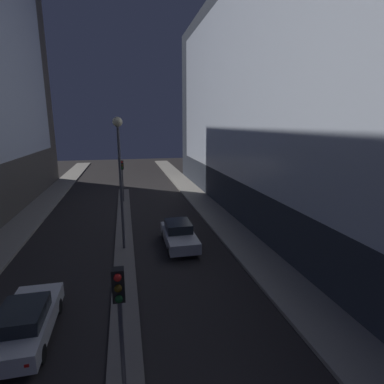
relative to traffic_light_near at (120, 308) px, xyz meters
The scene contains 7 objects.
building_right 22.23m from the traffic_light_near, 55.21° to the left, with size 6.01×42.23×20.02m.
median_strip 13.64m from the traffic_light_near, 90.00° to the left, with size 1.19×32.01×0.11m.
traffic_light_near is the anchor object (origin of this frame).
traffic_light_mid 23.36m from the traffic_light_near, 90.00° to the left, with size 0.32×0.42×4.20m.
street_lamp 11.60m from the traffic_light_near, 90.00° to the left, with size 0.58×0.58×8.19m.
car_left_lane 5.64m from the traffic_light_near, 134.34° to the left, with size 1.80×4.50×1.49m.
car_right_lane 11.92m from the traffic_light_near, 72.28° to the left, with size 1.88×4.67×1.57m.
Camera 1 is at (0.33, -3.45, 7.91)m, focal length 28.00 mm.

